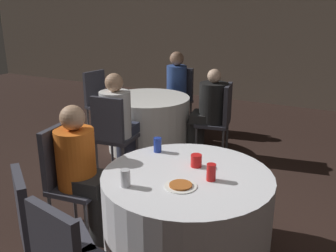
{
  "coord_description": "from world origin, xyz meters",
  "views": [
    {
      "loc": [
        0.89,
        -2.28,
        1.9
      ],
      "look_at": [
        -0.62,
        0.63,
        0.82
      ],
      "focal_mm": 40.0,
      "sensor_mm": 36.0,
      "label": 1
    }
  ],
  "objects_px": {
    "chair_far_east": "(221,115)",
    "person_white_shirt": "(119,123)",
    "table_far": "(149,123)",
    "chair_near_southwest": "(40,230)",
    "chair_far_west": "(99,98)",
    "chair_far_north": "(179,94)",
    "soda_can_red": "(211,172)",
    "soda_can_silver": "(125,178)",
    "person_black_shirt": "(208,112)",
    "table_near": "(187,218)",
    "pizza_plate_near": "(181,186)",
    "person_orange_shirt": "(85,174)",
    "chair_far_south": "(112,130)",
    "person_blue_shirt": "(174,93)",
    "chair_near_west": "(67,172)",
    "soda_can_blue": "(158,145)"
  },
  "relations": [
    {
      "from": "chair_far_east",
      "to": "person_white_shirt",
      "type": "height_order",
      "value": "person_white_shirt"
    },
    {
      "from": "table_far",
      "to": "person_white_shirt",
      "type": "height_order",
      "value": "person_white_shirt"
    },
    {
      "from": "chair_near_southwest",
      "to": "chair_far_west",
      "type": "height_order",
      "value": "same"
    },
    {
      "from": "chair_far_north",
      "to": "soda_can_red",
      "type": "height_order",
      "value": "chair_far_north"
    },
    {
      "from": "table_far",
      "to": "soda_can_red",
      "type": "relative_size",
      "value": 8.96
    },
    {
      "from": "chair_far_east",
      "to": "soda_can_silver",
      "type": "xyz_separation_m",
      "value": [
        0.18,
        -2.42,
        0.22
      ]
    },
    {
      "from": "chair_far_west",
      "to": "soda_can_silver",
      "type": "bearing_deg",
      "value": 50.95
    },
    {
      "from": "chair_far_west",
      "to": "person_black_shirt",
      "type": "height_order",
      "value": "person_black_shirt"
    },
    {
      "from": "table_near",
      "to": "chair_far_north",
      "type": "bearing_deg",
      "value": 116.68
    },
    {
      "from": "table_near",
      "to": "person_white_shirt",
      "type": "height_order",
      "value": "person_white_shirt"
    },
    {
      "from": "table_near",
      "to": "chair_far_east",
      "type": "bearing_deg",
      "value": 103.01
    },
    {
      "from": "pizza_plate_near",
      "to": "soda_can_silver",
      "type": "xyz_separation_m",
      "value": [
        -0.33,
        -0.17,
        0.05
      ]
    },
    {
      "from": "pizza_plate_near",
      "to": "table_near",
      "type": "bearing_deg",
      "value": 101.16
    },
    {
      "from": "table_near",
      "to": "chair_far_west",
      "type": "bearing_deg",
      "value": 138.99
    },
    {
      "from": "chair_far_north",
      "to": "soda_can_silver",
      "type": "bearing_deg",
      "value": 108.94
    },
    {
      "from": "soda_can_red",
      "to": "chair_far_north",
      "type": "bearing_deg",
      "value": 119.5
    },
    {
      "from": "chair_near_southwest",
      "to": "chair_far_north",
      "type": "xyz_separation_m",
      "value": [
        -0.82,
        3.7,
        0.0
      ]
    },
    {
      "from": "chair_far_east",
      "to": "pizza_plate_near",
      "type": "height_order",
      "value": "chair_far_east"
    },
    {
      "from": "person_white_shirt",
      "to": "pizza_plate_near",
      "type": "bearing_deg",
      "value": -48.06
    },
    {
      "from": "chair_far_east",
      "to": "person_orange_shirt",
      "type": "bearing_deg",
      "value": 159.83
    },
    {
      "from": "table_far",
      "to": "chair_far_south",
      "type": "height_order",
      "value": "chair_far_south"
    },
    {
      "from": "person_blue_shirt",
      "to": "soda_can_red",
      "type": "bearing_deg",
      "value": 120.4
    },
    {
      "from": "chair_far_north",
      "to": "person_white_shirt",
      "type": "height_order",
      "value": "person_white_shirt"
    },
    {
      "from": "person_black_shirt",
      "to": "chair_near_southwest",
      "type": "bearing_deg",
      "value": 170.46
    },
    {
      "from": "table_far",
      "to": "chair_far_north",
      "type": "distance_m",
      "value": 0.99
    },
    {
      "from": "chair_near_southwest",
      "to": "person_white_shirt",
      "type": "bearing_deg",
      "value": 147.0
    },
    {
      "from": "table_far",
      "to": "person_blue_shirt",
      "type": "bearing_deg",
      "value": 90.6
    },
    {
      "from": "chair_near_west",
      "to": "person_white_shirt",
      "type": "distance_m",
      "value": 1.26
    },
    {
      "from": "chair_far_south",
      "to": "chair_far_west",
      "type": "xyz_separation_m",
      "value": [
        -1.04,
        1.13,
        0.0
      ]
    },
    {
      "from": "person_blue_shirt",
      "to": "soda_can_red",
      "type": "relative_size",
      "value": 10.0
    },
    {
      "from": "person_white_shirt",
      "to": "person_blue_shirt",
      "type": "relative_size",
      "value": 0.97
    },
    {
      "from": "chair_near_southwest",
      "to": "chair_far_north",
      "type": "height_order",
      "value": "same"
    },
    {
      "from": "chair_far_north",
      "to": "person_white_shirt",
      "type": "distance_m",
      "value": 1.76
    },
    {
      "from": "person_blue_shirt",
      "to": "soda_can_silver",
      "type": "relative_size",
      "value": 10.0
    },
    {
      "from": "chair_near_southwest",
      "to": "person_blue_shirt",
      "type": "height_order",
      "value": "person_blue_shirt"
    },
    {
      "from": "soda_can_blue",
      "to": "person_white_shirt",
      "type": "bearing_deg",
      "value": 139.51
    },
    {
      "from": "chair_near_west",
      "to": "soda_can_blue",
      "type": "relative_size",
      "value": 7.83
    },
    {
      "from": "person_black_shirt",
      "to": "soda_can_red",
      "type": "height_order",
      "value": "person_black_shirt"
    },
    {
      "from": "soda_can_red",
      "to": "soda_can_silver",
      "type": "bearing_deg",
      "value": -143.94
    },
    {
      "from": "chair_far_south",
      "to": "soda_can_red",
      "type": "relative_size",
      "value": 7.83
    },
    {
      "from": "soda_can_blue",
      "to": "soda_can_silver",
      "type": "relative_size",
      "value": 1.0
    },
    {
      "from": "person_orange_shirt",
      "to": "person_black_shirt",
      "type": "distance_m",
      "value": 2.15
    },
    {
      "from": "chair_near_southwest",
      "to": "person_white_shirt",
      "type": "distance_m",
      "value": 2.07
    },
    {
      "from": "person_blue_shirt",
      "to": "soda_can_red",
      "type": "xyz_separation_m",
      "value": [
        1.62,
        -2.69,
        0.17
      ]
    },
    {
      "from": "chair_far_west",
      "to": "soda_can_silver",
      "type": "xyz_separation_m",
      "value": [
        2.08,
        -2.42,
        0.22
      ]
    },
    {
      "from": "person_white_shirt",
      "to": "chair_near_west",
      "type": "bearing_deg",
      "value": -80.73
    },
    {
      "from": "table_near",
      "to": "soda_can_red",
      "type": "relative_size",
      "value": 10.25
    },
    {
      "from": "table_near",
      "to": "person_blue_shirt",
      "type": "xyz_separation_m",
      "value": [
        -1.43,
        2.68,
        0.25
      ]
    },
    {
      "from": "chair_far_west",
      "to": "pizza_plate_near",
      "type": "bearing_deg",
      "value": 57.22
    },
    {
      "from": "chair_near_southwest",
      "to": "soda_can_red",
      "type": "height_order",
      "value": "chair_near_southwest"
    }
  ]
}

